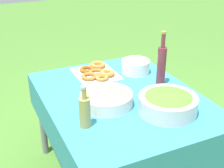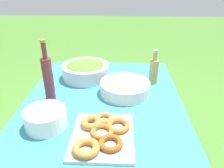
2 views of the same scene
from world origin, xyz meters
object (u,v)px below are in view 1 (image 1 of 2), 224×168
(plate_stack, at_px, (136,66))
(wine_bottle, at_px, (161,64))
(olive_oil_bottle, at_px, (85,111))
(pasta_bowl, at_px, (106,98))
(donut_platter, at_px, (96,73))
(salad_bowl, at_px, (168,102))

(plate_stack, bearing_deg, wine_bottle, 11.94)
(olive_oil_bottle, bearing_deg, pasta_bowl, 129.40)
(pasta_bowl, distance_m, plate_stack, 0.54)
(pasta_bowl, relative_size, plate_stack, 1.52)
(donut_platter, xyz_separation_m, olive_oil_bottle, (0.59, -0.31, 0.07))
(plate_stack, height_order, wine_bottle, wine_bottle)
(pasta_bowl, height_order, plate_stack, pasta_bowl)
(donut_platter, bearing_deg, plate_stack, 75.88)
(salad_bowl, xyz_separation_m, donut_platter, (-0.66, -0.18, -0.04))
(donut_platter, bearing_deg, olive_oil_bottle, -27.50)
(pasta_bowl, distance_m, olive_oil_bottle, 0.26)
(salad_bowl, relative_size, pasta_bowl, 1.07)
(donut_platter, bearing_deg, salad_bowl, 15.12)
(pasta_bowl, bearing_deg, donut_platter, 165.55)
(pasta_bowl, distance_m, wine_bottle, 0.47)
(pasta_bowl, height_order, olive_oil_bottle, olive_oil_bottle)
(pasta_bowl, xyz_separation_m, wine_bottle, (-0.10, 0.45, 0.10))
(plate_stack, bearing_deg, olive_oil_bottle, -48.80)
(salad_bowl, distance_m, olive_oil_bottle, 0.49)
(pasta_bowl, height_order, wine_bottle, wine_bottle)
(donut_platter, distance_m, wine_bottle, 0.49)
(plate_stack, height_order, olive_oil_bottle, olive_oil_bottle)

